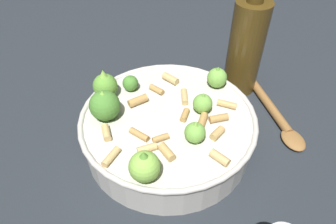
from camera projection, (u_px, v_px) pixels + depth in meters
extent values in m
plane|color=#23282D|center=(168.00, 142.00, 0.52)|extent=(2.40, 2.40, 0.00)
cylinder|color=beige|center=(168.00, 130.00, 0.50)|extent=(0.27, 0.27, 0.06)
torus|color=beige|center=(168.00, 117.00, 0.48)|extent=(0.28, 0.28, 0.01)
sphere|color=#4C8933|center=(105.00, 105.00, 0.47)|extent=(0.05, 0.05, 0.05)
cone|color=#8CC64C|center=(103.00, 95.00, 0.45)|extent=(0.02, 0.02, 0.01)
sphere|color=#75B247|center=(195.00, 133.00, 0.44)|extent=(0.03, 0.03, 0.03)
cone|color=#8CC64C|center=(196.00, 125.00, 0.43)|extent=(0.01, 0.01, 0.01)
sphere|color=#4C8933|center=(130.00, 83.00, 0.52)|extent=(0.03, 0.03, 0.03)
cone|color=#4C8933|center=(130.00, 77.00, 0.51)|extent=(0.01, 0.01, 0.01)
sphere|color=#75B247|center=(203.00, 104.00, 0.48)|extent=(0.03, 0.03, 0.03)
cone|color=#75B247|center=(203.00, 96.00, 0.47)|extent=(0.01, 0.01, 0.01)
sphere|color=#8CC64C|center=(145.00, 167.00, 0.39)|extent=(0.04, 0.04, 0.04)
cone|color=#609E38|center=(144.00, 157.00, 0.37)|extent=(0.02, 0.02, 0.02)
sphere|color=#609E38|center=(105.00, 86.00, 0.51)|extent=(0.04, 0.04, 0.04)
cone|color=#8CC64C|center=(103.00, 75.00, 0.49)|extent=(0.02, 0.02, 0.02)
sphere|color=#75B247|center=(217.00, 78.00, 0.53)|extent=(0.03, 0.03, 0.03)
cone|color=#609E38|center=(218.00, 70.00, 0.52)|extent=(0.01, 0.01, 0.01)
cylinder|color=tan|center=(138.00, 101.00, 0.50)|extent=(0.03, 0.01, 0.01)
cylinder|color=tan|center=(111.00, 157.00, 0.42)|extent=(0.03, 0.03, 0.01)
cylinder|color=tan|center=(219.00, 118.00, 0.47)|extent=(0.03, 0.02, 0.01)
cylinder|color=tan|center=(161.00, 138.00, 0.44)|extent=(0.03, 0.01, 0.01)
cylinder|color=tan|center=(227.00, 104.00, 0.50)|extent=(0.03, 0.03, 0.01)
cylinder|color=tan|center=(170.00, 79.00, 0.54)|extent=(0.02, 0.03, 0.01)
cylinder|color=tan|center=(220.00, 158.00, 0.42)|extent=(0.02, 0.03, 0.01)
cylinder|color=tan|center=(202.00, 122.00, 0.47)|extent=(0.03, 0.03, 0.01)
cylinder|color=tan|center=(147.00, 148.00, 0.43)|extent=(0.03, 0.02, 0.01)
cylinder|color=tan|center=(185.00, 115.00, 0.48)|extent=(0.02, 0.02, 0.01)
cylinder|color=tan|center=(106.00, 133.00, 0.45)|extent=(0.02, 0.03, 0.01)
cylinder|color=tan|center=(184.00, 97.00, 0.51)|extent=(0.03, 0.03, 0.01)
cylinder|color=tan|center=(139.00, 135.00, 0.45)|extent=(0.02, 0.03, 0.01)
cylinder|color=tan|center=(167.00, 152.00, 0.42)|extent=(0.01, 0.03, 0.01)
cylinder|color=tan|center=(157.00, 90.00, 0.52)|extent=(0.02, 0.03, 0.01)
cylinder|color=tan|center=(217.00, 133.00, 0.45)|extent=(0.03, 0.02, 0.01)
cylinder|color=#4C3814|center=(245.00, 49.00, 0.57)|extent=(0.07, 0.07, 0.18)
cylinder|color=olive|center=(262.00, 96.00, 0.60)|extent=(0.08, 0.20, 0.02)
ellipsoid|color=olive|center=(293.00, 140.00, 0.52)|extent=(0.05, 0.06, 0.01)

